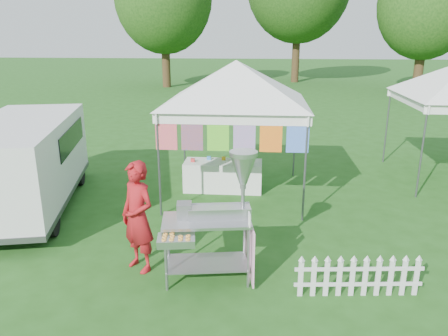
{
  "coord_description": "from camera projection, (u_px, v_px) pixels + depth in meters",
  "views": [
    {
      "loc": [
        0.56,
        -5.98,
        3.54
      ],
      "look_at": [
        -0.12,
        1.88,
        1.1
      ],
      "focal_mm": 35.0,
      "sensor_mm": 36.0,
      "label": 1
    }
  ],
  "objects": [
    {
      "name": "donut_cart",
      "position": [
        221.0,
        207.0,
        6.24
      ],
      "size": [
        1.42,
        1.15,
        1.96
      ],
      "rotation": [
        0.0,
        0.0,
        0.15
      ],
      "color": "gray",
      "rests_on": "ground"
    },
    {
      "name": "display_table",
      "position": [
        223.0,
        176.0,
        10.23
      ],
      "size": [
        1.8,
        0.7,
        0.69
      ],
      "primitive_type": "cube",
      "color": "white",
      "rests_on": "ground"
    },
    {
      "name": "picket_fence",
      "position": [
        359.0,
        277.0,
        6.07
      ],
      "size": [
        1.79,
        0.21,
        0.56
      ],
      "rotation": [
        0.0,
        0.0,
        0.1
      ],
      "color": "silver",
      "rests_on": "ground"
    },
    {
      "name": "canopy_main",
      "position": [
        236.0,
        61.0,
        9.22
      ],
      "size": [
        4.24,
        4.24,
        3.45
      ],
      "color": "#59595E",
      "rests_on": "ground"
    },
    {
      "name": "tree_right",
      "position": [
        427.0,
        4.0,
        25.36
      ],
      "size": [
        5.6,
        5.6,
        8.42
      ],
      "color": "#312012",
      "rests_on": "ground"
    },
    {
      "name": "vendor",
      "position": [
        138.0,
        217.0,
        6.61
      ],
      "size": [
        0.76,
        0.71,
        1.74
      ],
      "primitive_type": "imported",
      "rotation": [
        0.0,
        0.0,
        -0.63
      ],
      "color": "maroon",
      "rests_on": "ground"
    },
    {
      "name": "ground",
      "position": [
        221.0,
        271.0,
        6.78
      ],
      "size": [
        120.0,
        120.0,
        0.0
      ],
      "primitive_type": "plane",
      "color": "#1F4E16",
      "rests_on": "ground"
    },
    {
      "name": "cargo_van",
      "position": [
        25.0,
        161.0,
        9.04
      ],
      "size": [
        2.75,
        4.76,
        1.86
      ],
      "rotation": [
        0.0,
        0.0,
        0.23
      ],
      "color": "silver",
      "rests_on": "ground"
    }
  ]
}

